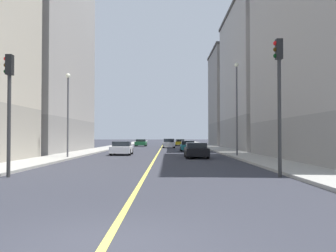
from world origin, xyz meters
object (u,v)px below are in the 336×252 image
Objects in this scene: car_black at (197,150)px; building_left_mid at (263,79)px; building_right_midblock at (42,56)px; street_lamp_right_near at (69,106)px; traffic_light_right_near at (10,97)px; car_yellow at (181,142)px; street_lamp_left_near at (238,100)px; traffic_light_left_near at (280,88)px; car_teal at (189,146)px; building_left_far at (236,98)px; car_white at (123,148)px; car_green at (142,143)px; car_silver at (170,143)px.

building_left_mid is at bearing 61.28° from car_black.
building_right_midblock is 3.28× the size of street_lamp_right_near.
traffic_light_right_near is 56.00m from car_yellow.
building_left_mid reaches higher than car_yellow.
street_lamp_left_near is 14.13m from street_lamp_right_near.
building_right_midblock is at bearing 152.96° from street_lamp_left_near.
building_left_mid is at bearing 77.13° from traffic_light_left_near.
building_right_midblock is 20.07m from car_teal.
building_left_far reaches higher than traffic_light_left_near.
street_lamp_right_near reaches higher than car_white.
traffic_light_right_near is at bearing -99.62° from car_yellow.
building_left_far is 19.43m from car_green.
building_left_mid is 14.09m from car_teal.
car_yellow is at bearing 59.72° from building_right_midblock.
building_right_midblock is 4.84× the size of car_yellow.
building_left_far is at bearing -7.94° from car_yellow.
building_left_mid is at bearing 69.40° from street_lamp_left_near.
car_white is 1.03× the size of car_silver.
traffic_light_right_near is 13.53m from street_lamp_right_near.
traffic_light_left_near is 1.35× the size of car_yellow.
building_right_midblock is 22.94m from car_black.
car_black is at bearing -78.76° from car_green.
building_right_midblock is 15.83m from street_lamp_right_near.
street_lamp_right_near is 1.57× the size of car_black.
traffic_light_left_near is 1.35× the size of car_teal.
traffic_light_right_near is at bearing -85.83° from street_lamp_right_near.
building_left_far is 38.89m from car_white.
building_right_midblock reaches higher than building_left_far.
car_black is 0.99× the size of car_green.
car_silver is 0.94× the size of car_black.
building_left_far is 45.40m from street_lamp_right_near.
street_lamp_right_near reaches higher than car_green.
building_right_midblock is at bearing 145.77° from car_black.
car_white is 11.47m from car_teal.
street_lamp_right_near is at bearing -103.93° from car_yellow.
street_lamp_left_near reaches higher than car_teal.
traffic_light_left_near is at bearing -79.14° from car_green.
building_left_far is at bearing 70.03° from traffic_light_right_near.
traffic_light_right_near is 1.19× the size of car_yellow.
car_teal is (6.83, 9.22, -0.01)m from car_white.
traffic_light_left_near is 51.83m from car_green.
car_black is 0.95× the size of car_teal.
traffic_light_left_near is 1.51× the size of car_silver.
traffic_light_right_near is at bearing -122.56° from car_black.
building_right_midblock reaches higher than car_yellow.
car_teal is at bearing 105.03° from street_lamp_left_near.
car_white is at bearing -101.76° from car_silver.
traffic_light_right_near is at bearing 180.00° from traffic_light_left_near.
car_teal is (16.96, 2.73, -10.37)m from building_right_midblock.
building_left_mid is 3.77× the size of traffic_light_right_near.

